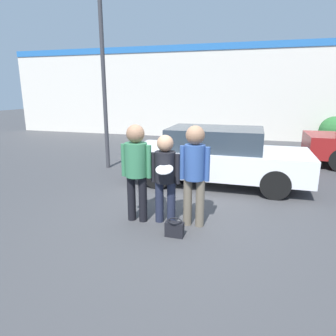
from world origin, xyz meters
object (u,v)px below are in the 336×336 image
(street_lamp, at_px, (110,53))
(shrub, at_px, (335,131))
(person_middle_with_frisbee, at_px, (165,172))
(handbag, at_px, (175,229))
(person_left, at_px, (136,164))
(person_right, at_px, (195,167))
(parked_car_near, at_px, (217,156))

(street_lamp, height_order, shrub, street_lamp)
(person_middle_with_frisbee, distance_m, handbag, 0.98)
(shrub, bearing_deg, handbag, -114.09)
(person_left, height_order, person_right, person_right)
(person_left, relative_size, street_lamp, 0.33)
(person_right, bearing_deg, person_middle_with_frisbee, -177.82)
(street_lamp, bearing_deg, handbag, -52.58)
(person_left, xyz_separation_m, person_middle_with_frisbee, (0.51, 0.06, -0.13))
(street_lamp, xyz_separation_m, handbag, (2.91, -3.81, -3.20))
(person_right, bearing_deg, street_lamp, 133.40)
(person_right, xyz_separation_m, handbag, (-0.21, -0.50, -0.92))
(person_left, bearing_deg, person_right, 4.47)
(shrub, bearing_deg, street_lamp, -140.33)
(person_left, xyz_separation_m, street_lamp, (-2.10, 3.38, 2.27))
(handbag, bearing_deg, shrub, 65.91)
(parked_car_near, relative_size, street_lamp, 0.81)
(handbag, bearing_deg, person_right, 67.36)
(handbag, bearing_deg, person_middle_with_frisbee, 121.83)
(person_middle_with_frisbee, relative_size, parked_car_near, 0.36)
(parked_car_near, height_order, street_lamp, street_lamp)
(person_left, height_order, street_lamp, street_lamp)
(person_middle_with_frisbee, xyz_separation_m, parked_car_near, (0.58, 2.61, -0.22))
(person_middle_with_frisbee, height_order, parked_car_near, person_middle_with_frisbee)
(person_right, height_order, parked_car_near, person_right)
(person_right, relative_size, shrub, 1.39)
(person_middle_with_frisbee, distance_m, person_right, 0.53)
(person_left, xyz_separation_m, person_right, (1.02, 0.08, -0.01))
(person_left, height_order, person_middle_with_frisbee, person_left)
(street_lamp, bearing_deg, person_middle_with_frisbee, -51.83)
(shrub, height_order, handbag, shrub)
(parked_car_near, bearing_deg, person_right, -91.52)
(person_left, height_order, parked_car_near, person_left)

